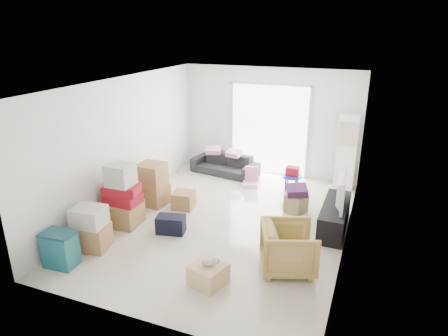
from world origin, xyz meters
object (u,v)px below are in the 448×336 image
at_px(tv_console, 334,217).
at_px(ottoman, 296,203).
at_px(storage_bins, 60,249).
at_px(kids_table, 292,174).
at_px(television, 336,201).
at_px(sofa, 225,161).
at_px(armchair, 289,246).
at_px(wood_crate, 208,274).
at_px(ac_tower, 346,152).

xyz_separation_m(tv_console, ottoman, (-0.82, 0.46, -0.06)).
xyz_separation_m(storage_bins, kids_table, (2.76, 4.35, 0.13)).
relative_size(television, sofa, 0.61).
distance_m(armchair, storage_bins, 3.61).
bearing_deg(storage_bins, wood_crate, 10.14).
relative_size(ac_tower, kids_table, 2.92).
height_order(television, wood_crate, television).
distance_m(tv_console, armchair, 1.73).
relative_size(armchair, kids_table, 1.40).
bearing_deg(armchair, sofa, 13.91).
xyz_separation_m(storage_bins, ottoman, (3.08, 3.33, -0.11)).
distance_m(ac_tower, tv_console, 2.25).
relative_size(tv_console, armchair, 1.79).
relative_size(sofa, armchair, 2.07).
bearing_deg(kids_table, television, -52.30).
bearing_deg(television, ac_tower, -2.51).
bearing_deg(ac_tower, television, -88.67).
xyz_separation_m(ac_tower, tv_console, (0.05, -2.16, -0.63)).
bearing_deg(wood_crate, ac_tower, 72.29).
relative_size(ac_tower, ottoman, 4.68).
xyz_separation_m(ac_tower, armchair, (-0.46, -3.81, -0.46)).
bearing_deg(television, wood_crate, 144.30).
bearing_deg(storage_bins, ac_tower, 52.58).
distance_m(tv_console, sofa, 3.62).
bearing_deg(armchair, ac_tower, -27.34).
bearing_deg(ottoman, armchair, -81.45).
relative_size(television, armchair, 1.26).
bearing_deg(sofa, storage_bins, -91.24).
relative_size(television, storage_bins, 1.78).
relative_size(tv_console, television, 1.42).
bearing_deg(kids_table, sofa, 164.18).
height_order(ac_tower, ottoman, ac_tower).
relative_size(ottoman, wood_crate, 0.79).
height_order(tv_console, ottoman, tv_console).
height_order(sofa, wood_crate, sofa).
height_order(ac_tower, armchair, ac_tower).
relative_size(sofa, kids_table, 2.90).
bearing_deg(ac_tower, storage_bins, -127.42).
relative_size(armchair, wood_crate, 1.78).
bearing_deg(ottoman, wood_crate, -103.55).
bearing_deg(ottoman, storage_bins, -132.77).
distance_m(television, sofa, 3.63).
bearing_deg(armchair, wood_crate, 107.71).
bearing_deg(tv_console, wood_crate, -121.87).
xyz_separation_m(tv_console, television, (0.00, 0.00, 0.32)).
bearing_deg(armchair, kids_table, -8.99).
bearing_deg(television, kids_table, 33.86).
height_order(ac_tower, tv_console, ac_tower).
height_order(sofa, storage_bins, sofa).
relative_size(storage_bins, kids_table, 0.99).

